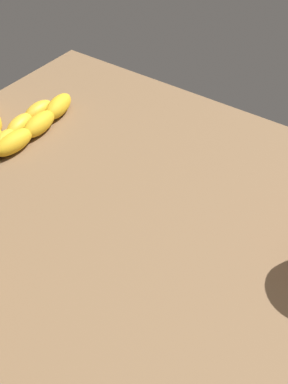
# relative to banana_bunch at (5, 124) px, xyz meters

# --- Properties ---
(ground_plane) EXTENTS (0.87, 0.77, 0.03)m
(ground_plane) POSITION_rel_banana_bunch_xyz_m (0.31, -0.07, -0.03)
(ground_plane) COLOR brown
(banana_bunch) EXTENTS (0.21, 0.23, 0.04)m
(banana_bunch) POSITION_rel_banana_bunch_xyz_m (0.00, 0.00, 0.00)
(banana_bunch) COLOR gold
(banana_bunch) RESTS_ON ground_plane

